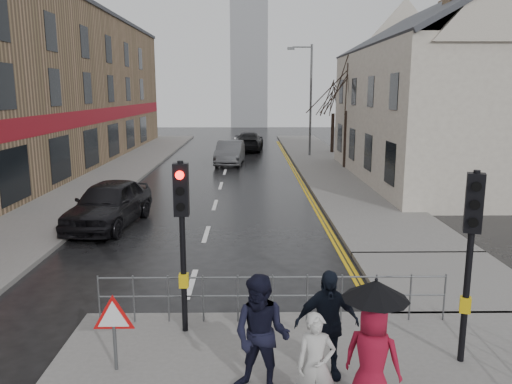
{
  "coord_description": "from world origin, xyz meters",
  "views": [
    {
      "loc": [
        1.48,
        -8.99,
        4.79
      ],
      "look_at": [
        1.67,
        4.44,
        2.09
      ],
      "focal_mm": 35.0,
      "sensor_mm": 36.0,
      "label": 1
    }
  ],
  "objects_px": {
    "car_mid": "(230,153)",
    "pedestrian_b": "(262,336)",
    "pedestrian_with_umbrella": "(373,342)",
    "car_parked": "(109,204)",
    "pedestrian_a": "(316,365)",
    "pedestrian_d": "(327,324)"
  },
  "relations": [
    {
      "from": "car_mid",
      "to": "pedestrian_b",
      "type": "bearing_deg",
      "value": -82.97
    },
    {
      "from": "pedestrian_b",
      "to": "car_mid",
      "type": "xyz_separation_m",
      "value": [
        -1.47,
        26.21,
        -0.32
      ]
    },
    {
      "from": "pedestrian_with_umbrella",
      "to": "car_parked",
      "type": "xyz_separation_m",
      "value": [
        -6.85,
        11.05,
        -0.43
      ]
    },
    {
      "from": "pedestrian_with_umbrella",
      "to": "pedestrian_a",
      "type": "bearing_deg",
      "value": -178.82
    },
    {
      "from": "pedestrian_a",
      "to": "car_mid",
      "type": "distance_m",
      "value": 26.83
    },
    {
      "from": "pedestrian_b",
      "to": "car_mid",
      "type": "height_order",
      "value": "pedestrian_b"
    },
    {
      "from": "pedestrian_d",
      "to": "car_parked",
      "type": "distance_m",
      "value": 11.9
    },
    {
      "from": "pedestrian_a",
      "to": "pedestrian_with_umbrella",
      "type": "xyz_separation_m",
      "value": [
        0.82,
        0.02,
        0.34
      ]
    },
    {
      "from": "pedestrian_b",
      "to": "pedestrian_d",
      "type": "relative_size",
      "value": 1.05
    },
    {
      "from": "pedestrian_d",
      "to": "car_parked",
      "type": "relative_size",
      "value": 0.38
    },
    {
      "from": "pedestrian_d",
      "to": "car_mid",
      "type": "bearing_deg",
      "value": 89.98
    },
    {
      "from": "car_parked",
      "to": "car_mid",
      "type": "xyz_separation_m",
      "value": [
        3.78,
        15.68,
        -0.05
      ]
    },
    {
      "from": "pedestrian_a",
      "to": "car_parked",
      "type": "distance_m",
      "value": 12.6
    },
    {
      "from": "pedestrian_b",
      "to": "pedestrian_with_umbrella",
      "type": "relative_size",
      "value": 0.94
    },
    {
      "from": "pedestrian_with_umbrella",
      "to": "pedestrian_d",
      "type": "distance_m",
      "value": 1.12
    },
    {
      "from": "car_parked",
      "to": "pedestrian_b",
      "type": "bearing_deg",
      "value": -56.42
    },
    {
      "from": "pedestrian_b",
      "to": "pedestrian_a",
      "type": "bearing_deg",
      "value": -13.91
    },
    {
      "from": "pedestrian_a",
      "to": "car_parked",
      "type": "xyz_separation_m",
      "value": [
        -6.02,
        11.06,
        -0.09
      ]
    },
    {
      "from": "pedestrian_with_umbrella",
      "to": "car_mid",
      "type": "height_order",
      "value": "pedestrian_with_umbrella"
    },
    {
      "from": "pedestrian_d",
      "to": "pedestrian_with_umbrella",
      "type": "bearing_deg",
      "value": -68.05
    },
    {
      "from": "car_mid",
      "to": "pedestrian_d",
      "type": "bearing_deg",
      "value": -80.52
    },
    {
      "from": "pedestrian_a",
      "to": "pedestrian_b",
      "type": "distance_m",
      "value": 0.96
    }
  ]
}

